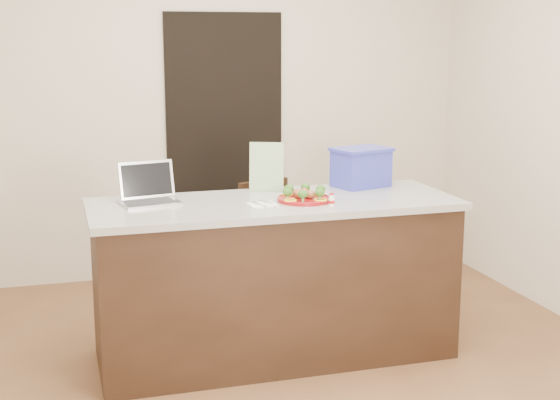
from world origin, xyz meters
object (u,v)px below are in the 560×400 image
object	(u,v)px
yogurt_bottle	(332,201)
laptop	(148,192)
chair	(267,238)
napkin	(263,205)
island	(275,279)
blue_box	(361,167)
plate	(304,199)

from	to	relation	value
yogurt_bottle	laptop	xyz separation A→B (m)	(-0.94, 0.38, 0.03)
chair	napkin	bearing A→B (deg)	-127.88
island	blue_box	xyz separation A→B (m)	(0.62, 0.25, 0.58)
laptop	blue_box	world-z (taller)	blue_box
island	napkin	size ratio (longest dim) A/B	14.10
plate	chair	bearing A→B (deg)	88.97
plate	laptop	bearing A→B (deg)	165.49
napkin	plate	bearing A→B (deg)	9.90
napkin	chair	world-z (taller)	napkin
napkin	laptop	bearing A→B (deg)	156.09
laptop	chair	xyz separation A→B (m)	(0.85, 0.61, -0.48)
island	yogurt_bottle	xyz separation A→B (m)	(0.26, -0.22, 0.49)
napkin	blue_box	size ratio (longest dim) A/B	0.38
chair	laptop	bearing A→B (deg)	-165.26
napkin	blue_box	bearing A→B (deg)	26.31
island	chair	distance (m)	0.79
plate	laptop	world-z (taller)	laptop
laptop	chair	bearing A→B (deg)	24.54
napkin	laptop	size ratio (longest dim) A/B	0.42
plate	island	bearing A→B (deg)	159.83
napkin	yogurt_bottle	bearing A→B (deg)	-18.32
plate	yogurt_bottle	size ratio (longest dim) A/B	4.35
plate	napkin	size ratio (longest dim) A/B	2.07
island	laptop	distance (m)	0.87
laptop	napkin	bearing A→B (deg)	-35.10
napkin	chair	bearing A→B (deg)	73.11
island	chair	world-z (taller)	island
napkin	laptop	distance (m)	0.64
blue_box	island	bearing A→B (deg)	-174.36
plate	yogurt_bottle	xyz separation A→B (m)	(0.10, -0.16, 0.02)
napkin	blue_box	xyz separation A→B (m)	(0.72, 0.35, 0.12)
island	blue_box	world-z (taller)	blue_box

